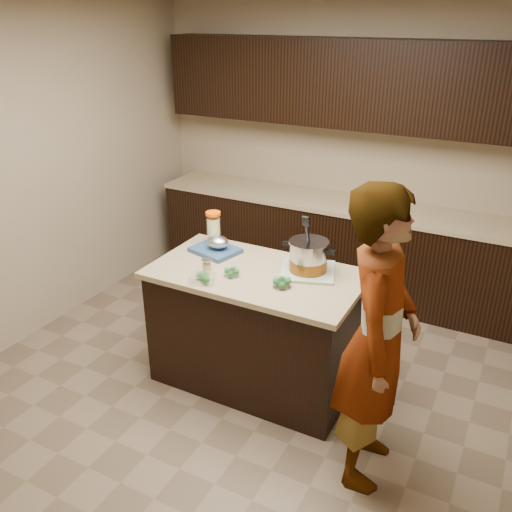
% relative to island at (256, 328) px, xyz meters
% --- Properties ---
extents(ground_plane, '(4.00, 4.00, 0.00)m').
position_rel_island_xyz_m(ground_plane, '(0.00, 0.00, -0.45)').
color(ground_plane, brown).
rests_on(ground_plane, ground).
extents(room_shell, '(4.04, 4.04, 2.72)m').
position_rel_island_xyz_m(room_shell, '(0.00, 0.00, 1.26)').
color(room_shell, tan).
rests_on(room_shell, ground).
extents(back_cabinets, '(3.60, 0.63, 2.33)m').
position_rel_island_xyz_m(back_cabinets, '(0.00, 1.74, 0.49)').
color(back_cabinets, black).
rests_on(back_cabinets, ground).
extents(island, '(1.46, 0.81, 0.90)m').
position_rel_island_xyz_m(island, '(0.00, 0.00, 0.00)').
color(island, black).
rests_on(island, ground).
extents(dish_towel, '(0.46, 0.46, 0.02)m').
position_rel_island_xyz_m(dish_towel, '(0.32, 0.16, 0.46)').
color(dish_towel, '#6C9161').
rests_on(dish_towel, island).
extents(stock_pot, '(0.38, 0.28, 0.38)m').
position_rel_island_xyz_m(stock_pot, '(0.32, 0.16, 0.56)').
color(stock_pot, '#B7B7BC').
rests_on(stock_pot, dish_towel).
extents(lemonade_pitcher, '(0.13, 0.13, 0.27)m').
position_rel_island_xyz_m(lemonade_pitcher, '(-0.49, 0.25, 0.57)').
color(lemonade_pitcher, '#E3D78A').
rests_on(lemonade_pitcher, island).
extents(mason_jar, '(0.08, 0.08, 0.12)m').
position_rel_island_xyz_m(mason_jar, '(-0.28, -0.18, 0.50)').
color(mason_jar, '#E3D78A').
rests_on(mason_jar, island).
extents(broccoli_tub_left, '(0.11, 0.11, 0.05)m').
position_rel_island_xyz_m(broccoli_tub_left, '(-0.12, -0.13, 0.47)').
color(broccoli_tub_left, silver).
rests_on(broccoli_tub_left, island).
extents(broccoli_tub_right, '(0.14, 0.14, 0.06)m').
position_rel_island_xyz_m(broccoli_tub_right, '(0.25, -0.12, 0.47)').
color(broccoli_tub_right, silver).
rests_on(broccoli_tub_right, island).
extents(broccoli_tub_rect, '(0.19, 0.17, 0.06)m').
position_rel_island_xyz_m(broccoli_tub_rect, '(-0.24, -0.31, 0.47)').
color(broccoli_tub_rect, silver).
rests_on(broccoli_tub_rect, island).
extents(blue_tray, '(0.38, 0.34, 0.13)m').
position_rel_island_xyz_m(blue_tray, '(-0.41, 0.15, 0.49)').
color(blue_tray, navy).
rests_on(blue_tray, island).
extents(person, '(0.50, 0.70, 1.79)m').
position_rel_island_xyz_m(person, '(0.98, -0.44, 0.45)').
color(person, gray).
rests_on(person, ground).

